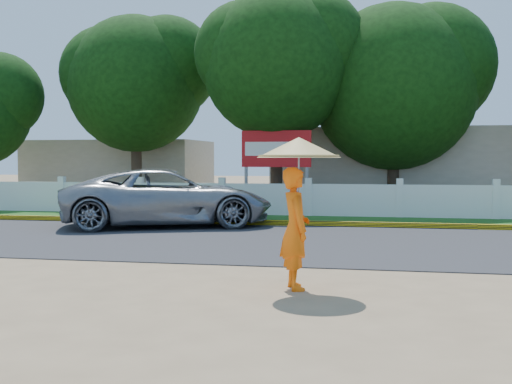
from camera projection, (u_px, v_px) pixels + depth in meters
ground at (233, 276)px, 10.64m from camera, size 120.00×120.00×0.00m
road at (276, 241)px, 15.05m from camera, size 60.00×7.00×0.02m
grass_verge at (303, 220)px, 20.19m from camera, size 60.00×3.50×0.03m
curb at (296, 223)px, 18.52m from camera, size 40.00×0.18×0.16m
fence at (308, 200)px, 21.58m from camera, size 40.00×0.10×1.10m
building_near at (396, 167)px, 27.62m from camera, size 10.00×6.00×3.20m
building_far at (121, 170)px, 31.10m from camera, size 8.00×5.00×2.80m
vehicle at (167, 198)px, 18.41m from camera, size 6.58×4.82×1.66m
monk_with_parasol at (297, 190)px, 9.53m from camera, size 1.25×1.25×2.27m
billboard at (276, 153)px, 22.82m from camera, size 2.50×0.13×2.95m
tree_row at (400, 80)px, 23.97m from camera, size 35.08×7.56×8.36m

